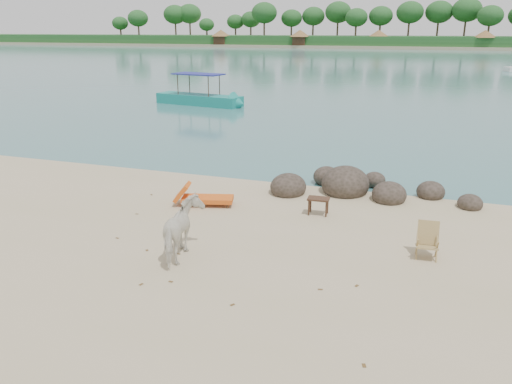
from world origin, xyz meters
TOP-DOWN VIEW (x-y plane):
  - water at (0.00, 90.00)m, footprint 400.00×400.00m
  - far_shore at (0.00, 170.00)m, footprint 420.00×90.00m
  - far_scenery at (0.03, 136.70)m, footprint 420.00×18.00m
  - boulders at (1.65, 5.73)m, footprint 6.33×2.93m
  - cow at (-1.28, -0.27)m, footprint 1.04×1.70m
  - side_table at (1.04, 3.44)m, footprint 0.62×0.42m
  - lounge_chair at (-2.22, 3.16)m, footprint 1.98×1.14m
  - deck_chair at (3.97, 1.46)m, footprint 0.55×0.60m
  - boat_near at (-11.40, 22.29)m, footprint 7.28×2.79m
  - dead_leaves at (-1.25, 0.31)m, footprint 7.55×6.47m

SIDE VIEW (x-z plane):
  - water at x=0.00m, z-range 0.00..0.00m
  - far_shore at x=0.00m, z-range -0.70..0.70m
  - dead_leaves at x=-1.25m, z-range 0.00..0.00m
  - boulders at x=1.65m, z-range -0.36..0.78m
  - side_table at x=1.04m, z-range 0.00..0.49m
  - lounge_chair at x=-2.22m, z-range 0.00..0.56m
  - deck_chair at x=3.97m, z-range 0.00..0.81m
  - cow at x=-1.28m, z-range 0.00..1.33m
  - boat_near at x=-11.40m, z-range 0.00..3.45m
  - far_scenery at x=0.03m, z-range -1.61..7.89m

